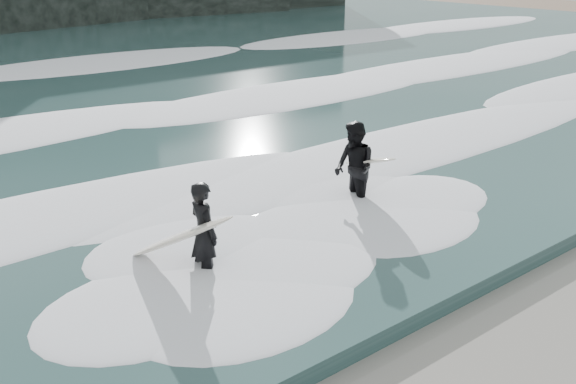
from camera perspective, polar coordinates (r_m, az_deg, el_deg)
name	(u,v)px	position (r m, az deg, el deg)	size (l,w,h in m)	color
foam_near	(196,189)	(13.46, -8.16, 0.30)	(60.00, 3.20, 0.20)	white
foam_mid	(70,121)	(19.57, -18.82, 5.97)	(60.00, 4.00, 0.24)	white
surfer_left	(197,234)	(10.19, -8.05, -3.74)	(1.29, 2.18, 1.72)	black
surfer_right	(355,168)	(12.94, 6.01, 2.15)	(1.44, 2.01, 1.89)	black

